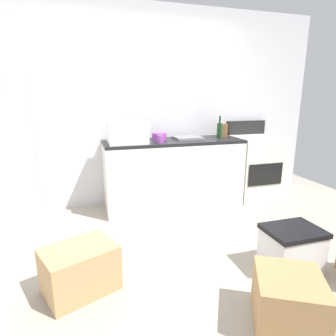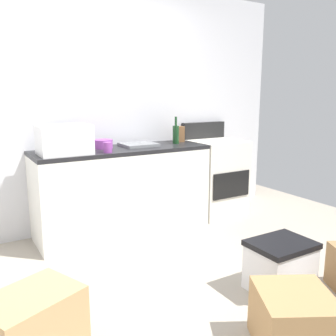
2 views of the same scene
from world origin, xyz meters
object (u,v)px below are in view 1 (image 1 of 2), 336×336
mixing_bowl (159,136)px  cardboard_box_large (80,269)px  knife_block (223,130)px  stove_oven (253,166)px  storage_bin (291,249)px  cardboard_box_medium (288,301)px  coffee_mug (160,139)px  microwave (127,132)px  wine_bottle (219,130)px

mixing_bowl → cardboard_box_large: bearing=-124.0°
knife_block → cardboard_box_large: (-1.98, -1.59, -0.81)m
stove_oven → storage_bin: size_ratio=2.39×
cardboard_box_medium → storage_bin: storage_bin is taller
stove_oven → mixing_bowl: stove_oven is taller
knife_block → storage_bin: (-0.26, -1.82, -0.80)m
coffee_mug → cardboard_box_medium: bearing=-81.4°
stove_oven → storage_bin: (-0.71, -1.71, -0.27)m
coffee_mug → microwave: bearing=163.3°
cardboard_box_large → microwave: bearing=66.4°
cardboard_box_large → cardboard_box_medium: size_ratio=1.18×
microwave → coffee_mug: size_ratio=4.60×
microwave → storage_bin: size_ratio=1.00×
storage_bin → wine_bottle: bearing=85.1°
stove_oven → cardboard_box_medium: bearing=-117.5°
coffee_mug → cardboard_box_large: bearing=-127.8°
microwave → cardboard_box_large: size_ratio=0.89×
stove_oven → microwave: 1.92m
mixing_bowl → storage_bin: 2.04m
stove_oven → coffee_mug: (-1.46, -0.22, 0.48)m
microwave → cardboard_box_medium: microwave is taller
mixing_bowl → wine_bottle: bearing=-4.5°
mixing_bowl → stove_oven: bearing=-2.7°
cardboard_box_medium → storage_bin: bearing=48.8°
coffee_mug → knife_block: size_ratio=0.56×
microwave → knife_block: 1.40m
coffee_mug → mixing_bowl: size_ratio=0.53×
wine_bottle → microwave: bearing=-175.2°
mixing_bowl → storage_bin: (0.68, -1.77, -0.75)m
storage_bin → knife_block: bearing=82.0°
wine_bottle → stove_oven: bearing=-0.2°
wine_bottle → cardboard_box_medium: bearing=-104.9°
cardboard_box_large → coffee_mug: bearing=52.2°
stove_oven → storage_bin: stove_oven is taller
mixing_bowl → cardboard_box_medium: 2.42m
coffee_mug → cardboard_box_large: coffee_mug is taller
stove_oven → cardboard_box_large: (-2.43, -1.47, -0.29)m
mixing_bowl → microwave: bearing=-158.7°
knife_block → cardboard_box_medium: (-0.70, -2.33, -0.81)m
stove_oven → microwave: bearing=-176.7°
microwave → cardboard_box_large: bearing=-113.6°
wine_bottle → knife_block: wine_bottle is taller
stove_oven → knife_block: bearing=165.7°
coffee_mug → storage_bin: (0.75, -1.49, -0.76)m
cardboard_box_large → wine_bottle: bearing=38.3°
stove_oven → wine_bottle: size_ratio=3.67×
coffee_mug → mixing_bowl: (0.06, 0.28, -0.00)m
cardboard_box_medium → storage_bin: size_ratio=0.95×
microwave → wine_bottle: (1.27, 0.11, -0.03)m
microwave → cardboard_box_medium: (0.68, -2.11, -0.86)m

